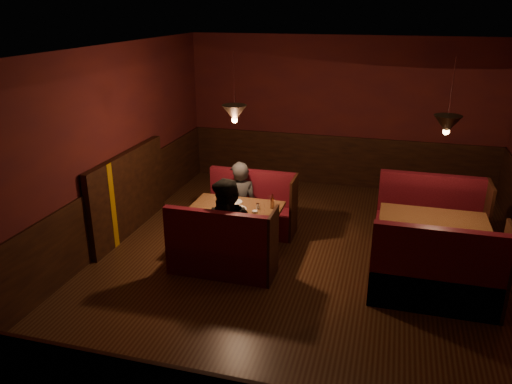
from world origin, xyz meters
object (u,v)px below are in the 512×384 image
(main_bench_near, at_px, (222,254))
(second_bench_near, at_px, (436,281))
(second_bench_far, at_px, (429,225))
(diner_a, at_px, (239,188))
(main_table, at_px, (237,217))
(diner_b, at_px, (228,215))
(main_bench_far, at_px, (252,212))
(second_table, at_px, (432,234))

(main_bench_near, xyz_separation_m, second_bench_near, (2.70, -0.03, 0.04))
(second_bench_far, xyz_separation_m, second_bench_near, (0.00, -1.65, 0.00))
(second_bench_near, xyz_separation_m, diner_a, (-2.86, 1.35, 0.42))
(main_table, distance_m, main_bench_near, 0.77)
(second_bench_far, xyz_separation_m, diner_b, (-2.65, -1.47, 0.47))
(main_bench_near, distance_m, diner_b, 0.54)
(main_bench_far, bearing_deg, second_bench_near, -29.08)
(main_bench_far, distance_m, second_bench_far, 2.71)
(main_table, relative_size, diner_b, 0.79)
(main_bench_far, distance_m, diner_b, 1.41)
(main_bench_near, bearing_deg, second_table, 16.60)
(diner_a, height_order, diner_b, diner_b)
(second_bench_far, relative_size, diner_b, 0.93)
(second_table, distance_m, second_bench_far, 0.86)
(second_table, distance_m, second_bench_near, 0.86)
(main_table, xyz_separation_m, diner_a, (-0.14, 0.58, 0.23))
(main_table, relative_size, main_bench_near, 0.91)
(second_table, xyz_separation_m, diner_a, (-2.83, 0.52, 0.19))
(second_table, relative_size, diner_a, 0.90)
(second_bench_near, bearing_deg, main_bench_far, 150.92)
(main_bench_near, height_order, diner_a, diner_a)
(main_bench_near, distance_m, second_bench_far, 3.15)
(diner_b, bearing_deg, second_bench_far, 43.31)
(second_bench_far, bearing_deg, main_bench_far, -176.84)
(second_table, xyz_separation_m, second_bench_far, (0.03, 0.83, -0.23))
(diner_a, bearing_deg, main_bench_near, 77.78)
(main_bench_far, xyz_separation_m, second_bench_near, (2.70, -1.50, 0.04))
(second_table, height_order, second_bench_near, second_bench_near)
(main_bench_near, height_order, second_bench_far, second_bench_far)
(main_table, height_order, second_bench_near, second_bench_near)
(main_bench_far, relative_size, second_table, 1.03)
(second_table, bearing_deg, second_bench_near, -87.80)
(main_bench_near, bearing_deg, diner_a, 96.81)
(main_bench_near, bearing_deg, second_bench_far, 30.98)
(main_table, xyz_separation_m, main_bench_far, (0.01, 0.74, -0.23))
(main_bench_near, distance_m, second_table, 2.80)
(second_bench_far, relative_size, diner_a, 0.99)
(second_table, height_order, diner_b, diner_b)
(diner_a, bearing_deg, second_table, 150.47)
(main_bench_near, bearing_deg, diner_b, 72.35)
(second_bench_near, height_order, diner_b, diner_b)
(diner_a, bearing_deg, second_bench_far, 166.99)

